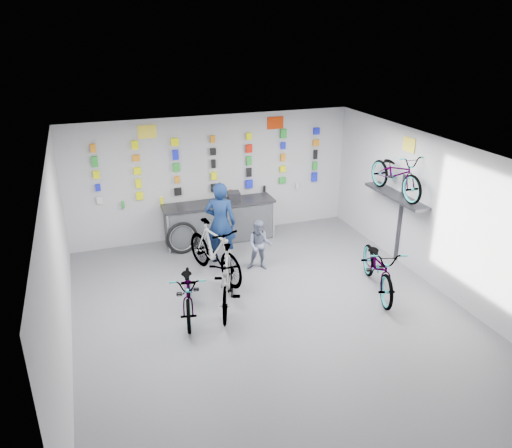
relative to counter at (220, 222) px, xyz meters
name	(u,v)px	position (x,y,z in m)	size (l,w,h in m)	color
floor	(272,315)	(0.00, -3.54, -0.49)	(8.00, 8.00, 0.00)	#545459
ceiling	(274,156)	(0.00, -3.54, 2.51)	(8.00, 8.00, 0.00)	white
wall_back	(213,177)	(0.00, 0.46, 1.01)	(7.00, 7.00, 0.00)	#B5B5B7
wall_front	(413,390)	(0.00, -7.54, 1.01)	(7.00, 7.00, 0.00)	#B5B5B7
wall_left	(58,272)	(-3.50, -3.54, 1.01)	(8.00, 8.00, 0.00)	#B5B5B7
wall_right	(440,216)	(3.50, -3.54, 1.01)	(8.00, 8.00, 0.00)	#B5B5B7
counter	(220,222)	(0.00, 0.00, 0.00)	(2.70, 0.66, 1.00)	black
merch_wall	(216,166)	(0.05, 0.39, 1.30)	(5.55, 0.08, 1.56)	silver
wall_bracket	(396,199)	(3.33, -2.34, 0.98)	(0.39, 1.90, 2.00)	#333338
sign_left	(147,132)	(-1.50, 0.44, 2.23)	(0.42, 0.02, 0.30)	yellow
sign_right	(275,123)	(1.60, 0.44, 2.23)	(0.42, 0.02, 0.30)	red
sign_side	(409,145)	(3.48, -2.34, 2.16)	(0.02, 0.40, 0.30)	yellow
bike_left	(189,291)	(-1.42, -2.97, -0.01)	(0.63, 1.81, 0.95)	gray
bike_center	(227,280)	(-0.70, -3.00, 0.08)	(0.54, 1.90, 1.14)	gray
bike_right	(379,267)	(2.31, -3.41, 0.04)	(0.70, 2.01, 1.05)	gray
bike_service	(214,250)	(-0.59, -1.74, 0.11)	(0.56, 2.00, 1.20)	gray
bike_wall	(396,173)	(3.25, -2.34, 1.57)	(0.63, 1.80, 0.95)	gray
clerk	(221,223)	(-0.27, -1.10, 0.44)	(0.68, 0.44, 1.86)	#0F234D
customer	(260,245)	(0.41, -1.74, 0.08)	(0.55, 0.43, 1.13)	slate
spare_wheel	(182,238)	(-1.00, -0.37, -0.12)	(0.76, 0.25, 0.75)	black
register	(234,196)	(0.38, 0.01, 0.62)	(0.28, 0.30, 0.22)	black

